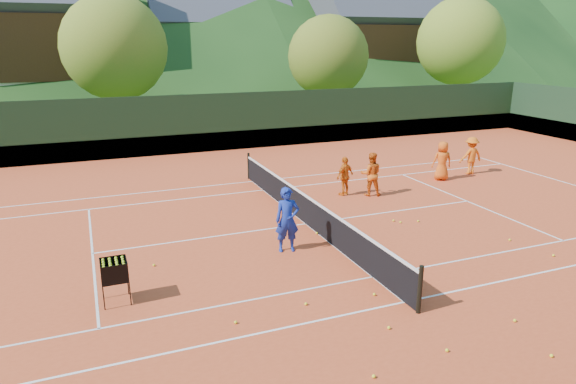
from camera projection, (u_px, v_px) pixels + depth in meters
name	position (u px, v px, depth m)	size (l,w,h in m)	color
ground	(306.00, 224.00, 16.35)	(400.00, 400.00, 0.00)	#2E5219
clay_court	(306.00, 224.00, 16.34)	(40.00, 24.00, 0.02)	#BE421E
coach	(287.00, 220.00, 14.01)	(0.66, 0.43, 1.82)	navy
student_a	(371.00, 174.00, 19.12)	(0.80, 0.62, 1.64)	#D85913
student_b	(345.00, 176.00, 19.17)	(0.87, 0.36, 1.48)	orange
student_c	(442.00, 161.00, 21.24)	(0.80, 0.52, 1.63)	#DC5613
student_d	(471.00, 155.00, 22.24)	(1.05, 0.60, 1.62)	orange
tennis_ball_0	(447.00, 350.00, 9.62)	(0.07, 0.07, 0.07)	yellow
tennis_ball_1	(236.00, 322.00, 10.58)	(0.07, 0.07, 0.07)	yellow
tennis_ball_3	(418.00, 221.00, 16.49)	(0.07, 0.07, 0.07)	yellow
tennis_ball_4	(401.00, 222.00, 16.38)	(0.07, 0.07, 0.07)	yellow
tennis_ball_7	(154.00, 265.00, 13.26)	(0.07, 0.07, 0.07)	yellow
tennis_ball_8	(317.00, 233.00, 15.46)	(0.07, 0.07, 0.07)	yellow
tennis_ball_10	(553.00, 255.00, 13.86)	(0.07, 0.07, 0.07)	yellow
tennis_ball_11	(551.00, 356.00, 9.46)	(0.07, 0.07, 0.07)	yellow
tennis_ball_12	(306.00, 304.00, 11.31)	(0.07, 0.07, 0.07)	yellow
tennis_ball_13	(515.00, 321.00, 10.64)	(0.07, 0.07, 0.07)	yellow
tennis_ball_15	(374.00, 376.00, 8.88)	(0.07, 0.07, 0.07)	yellow
tennis_ball_16	(389.00, 328.00, 10.38)	(0.07, 0.07, 0.07)	yellow
tennis_ball_17	(510.00, 240.00, 14.94)	(0.07, 0.07, 0.07)	yellow
tennis_ball_18	(394.00, 220.00, 16.54)	(0.07, 0.07, 0.07)	yellow
tennis_ball_22	(374.00, 294.00, 11.74)	(0.07, 0.07, 0.07)	yellow
tennis_ball_24	(337.00, 228.00, 15.85)	(0.07, 0.07, 0.07)	yellow
court_lines	(306.00, 224.00, 16.34)	(23.83, 11.03, 0.00)	white
tennis_net	(306.00, 209.00, 16.20)	(0.10, 12.07, 1.10)	black
perimeter_fence	(306.00, 186.00, 15.98)	(40.40, 24.24, 3.00)	black
ball_hopper	(114.00, 271.00, 11.26)	(0.57, 0.57, 1.00)	black
chalet_left	(20.00, 40.00, 37.87)	(13.80, 9.93, 12.92)	beige
chalet_mid	(218.00, 47.00, 47.32)	(12.65, 8.82, 11.45)	beige
chalet_right	(372.00, 44.00, 48.67)	(11.50, 8.82, 11.91)	beige
tree_b	(115.00, 48.00, 31.24)	(6.40, 6.40, 8.40)	#412C1A
tree_c	(328.00, 56.00, 35.52)	(5.60, 5.60, 7.35)	#3C2618
tree_d	(460.00, 41.00, 40.41)	(6.80, 6.80, 8.93)	#3F2A19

